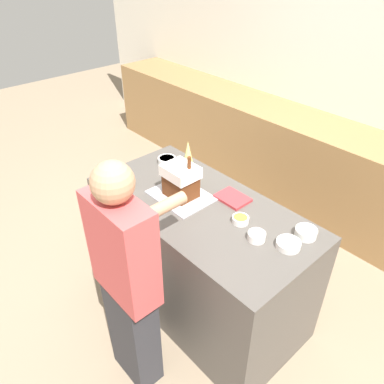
# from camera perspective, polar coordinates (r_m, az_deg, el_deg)

# --- Properties ---
(ground_plane) EXTENTS (12.00, 12.00, 0.00)m
(ground_plane) POSITION_cam_1_polar(r_m,az_deg,el_deg) (3.02, 1.05, -16.00)
(ground_plane) COLOR gray
(wall_back) EXTENTS (8.00, 0.05, 2.60)m
(wall_back) POSITION_cam_1_polar(r_m,az_deg,el_deg) (3.73, 25.02, 15.35)
(wall_back) COLOR white
(wall_back) RESTS_ON ground_plane
(back_cabinet_block) EXTENTS (6.00, 0.60, 0.92)m
(back_cabinet_block) POSITION_cam_1_polar(r_m,az_deg,el_deg) (3.78, 19.80, 2.57)
(back_cabinet_block) COLOR #9E7547
(back_cabinet_block) RESTS_ON ground_plane
(kitchen_island) EXTENTS (1.55, 0.76, 0.91)m
(kitchen_island) POSITION_cam_1_polar(r_m,az_deg,el_deg) (2.68, 1.15, -9.81)
(kitchen_island) COLOR #514C47
(kitchen_island) RESTS_ON ground_plane
(baking_tray) EXTENTS (0.40, 0.31, 0.01)m
(baking_tray) POSITION_cam_1_polar(r_m,az_deg,el_deg) (2.47, -1.68, -0.53)
(baking_tray) COLOR #B2B2BC
(baking_tray) RESTS_ON kitchen_island
(gingerbread_house) EXTENTS (0.22, 0.18, 0.30)m
(gingerbread_house) POSITION_cam_1_polar(r_m,az_deg,el_deg) (2.40, -1.72, 1.81)
(gingerbread_house) COLOR #5B2D14
(gingerbread_house) RESTS_ON baking_tray
(decorative_tree) EXTENTS (0.12, 0.12, 0.28)m
(decorative_tree) POSITION_cam_1_polar(r_m,az_deg,el_deg) (2.59, -0.60, 4.94)
(decorative_tree) COLOR #DBD675
(decorative_tree) RESTS_ON kitchen_island
(candy_bowl_near_tray_right) EXTENTS (0.14, 0.14, 0.04)m
(candy_bowl_near_tray_right) POSITION_cam_1_polar(r_m,az_deg,el_deg) (2.84, -3.85, 4.90)
(candy_bowl_near_tray_right) COLOR white
(candy_bowl_near_tray_right) RESTS_ON kitchen_island
(candy_bowl_far_right) EXTENTS (0.12, 0.12, 0.05)m
(candy_bowl_far_right) POSITION_cam_1_polar(r_m,az_deg,el_deg) (2.23, 16.98, -5.90)
(candy_bowl_far_right) COLOR silver
(candy_bowl_far_right) RESTS_ON kitchen_island
(candy_bowl_front_corner) EXTENTS (0.14, 0.14, 0.04)m
(candy_bowl_front_corner) POSITION_cam_1_polar(r_m,az_deg,el_deg) (2.14, 14.47, -7.68)
(candy_bowl_front_corner) COLOR silver
(candy_bowl_front_corner) RESTS_ON kitchen_island
(candy_bowl_center_rear) EXTENTS (0.10, 0.10, 0.05)m
(candy_bowl_center_rear) POSITION_cam_1_polar(r_m,az_deg,el_deg) (2.15, 9.82, -6.60)
(candy_bowl_center_rear) COLOR white
(candy_bowl_center_rear) RESTS_ON kitchen_island
(candy_bowl_near_tray_left) EXTENTS (0.10, 0.10, 0.04)m
(candy_bowl_near_tray_left) POSITION_cam_1_polar(r_m,az_deg,el_deg) (2.26, 7.38, -4.16)
(candy_bowl_near_tray_left) COLOR white
(candy_bowl_near_tray_left) RESTS_ON kitchen_island
(cookbook) EXTENTS (0.21, 0.16, 0.02)m
(cookbook) POSITION_cam_1_polar(r_m,az_deg,el_deg) (2.45, 6.21, -0.94)
(cookbook) COLOR #B23338
(cookbook) RESTS_ON kitchen_island
(mug) EXTENTS (0.09, 0.09, 0.09)m
(mug) POSITION_cam_1_polar(r_m,az_deg,el_deg) (2.57, -9.80, 1.56)
(mug) COLOR white
(mug) RESTS_ON kitchen_island
(person) EXTENTS (0.40, 0.50, 1.54)m
(person) POSITION_cam_1_polar(r_m,az_deg,el_deg) (2.08, -9.78, -13.54)
(person) COLOR #333338
(person) RESTS_ON ground_plane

